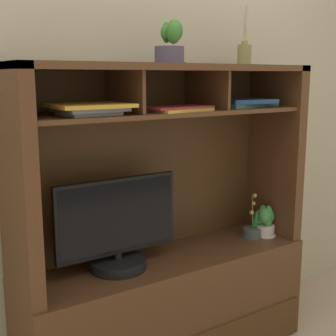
{
  "coord_description": "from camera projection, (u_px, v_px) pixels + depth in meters",
  "views": [
    {
      "loc": [
        -1.22,
        -1.82,
        1.44
      ],
      "look_at": [
        0.0,
        0.0,
        1.0
      ],
      "focal_mm": 49.77,
      "sensor_mm": 36.0,
      "label": 1
    }
  ],
  "objects": [
    {
      "name": "back_wall",
      "position": [
        141.0,
        84.0,
        2.36
      ],
      "size": [
        6.0,
        0.02,
        2.8
      ],
      "primitive_type": "cube",
      "color": "#B5AA8F",
      "rests_on": "ground"
    },
    {
      "name": "media_console",
      "position": [
        167.0,
        273.0,
        2.35
      ],
      "size": [
        1.5,
        0.46,
        1.49
      ],
      "color": "#4F2F1B",
      "rests_on": "ground"
    },
    {
      "name": "tv_monitor",
      "position": [
        117.0,
        232.0,
        2.15
      ],
      "size": [
        0.6,
        0.27,
        0.43
      ],
      "color": "black",
      "rests_on": "media_console"
    },
    {
      "name": "potted_orchid",
      "position": [
        252.0,
        231.0,
        2.6
      ],
      "size": [
        0.11,
        0.11,
        0.25
      ],
      "color": "#434F4B",
      "rests_on": "media_console"
    },
    {
      "name": "potted_fern",
      "position": [
        265.0,
        221.0,
        2.62
      ],
      "size": [
        0.12,
        0.12,
        0.18
      ],
      "color": "silver",
      "rests_on": "media_console"
    },
    {
      "name": "magazine_stack_left",
      "position": [
        245.0,
        103.0,
        2.43
      ],
      "size": [
        0.36,
        0.25,
        0.04
      ],
      "color": "#3D6A5E",
      "rests_on": "media_console"
    },
    {
      "name": "magazine_stack_centre",
      "position": [
        90.0,
        108.0,
        1.9
      ],
      "size": [
        0.32,
        0.27,
        0.05
      ],
      "color": "beige",
      "rests_on": "media_console"
    },
    {
      "name": "magazine_stack_right",
      "position": [
        176.0,
        109.0,
        2.14
      ],
      "size": [
        0.35,
        0.26,
        0.02
      ],
      "color": "gold",
      "rests_on": "media_console"
    },
    {
      "name": "diffuser_bottle",
      "position": [
        244.0,
        54.0,
        2.41
      ],
      "size": [
        0.07,
        0.07,
        0.3
      ],
      "color": "olive",
      "rests_on": "media_console"
    },
    {
      "name": "potted_succulent",
      "position": [
        171.0,
        46.0,
        2.11
      ],
      "size": [
        0.16,
        0.16,
        0.2
      ],
      "color": "#4C4457",
      "rests_on": "media_console"
    }
  ]
}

